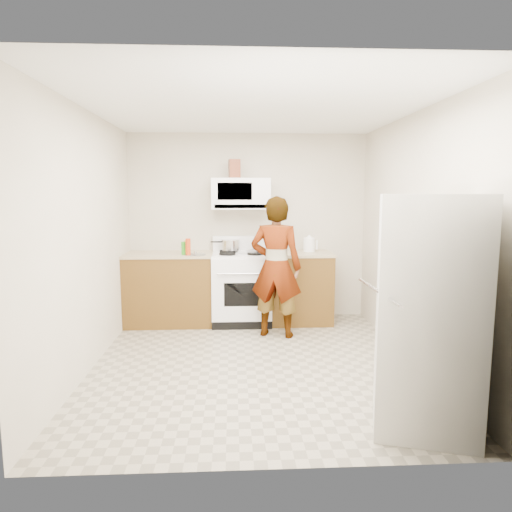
{
  "coord_description": "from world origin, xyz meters",
  "views": [
    {
      "loc": [
        -0.21,
        -4.42,
        1.7
      ],
      "look_at": [
        0.04,
        0.55,
        1.02
      ],
      "focal_mm": 32.0,
      "sensor_mm": 36.0,
      "label": 1
    }
  ],
  "objects": [
    {
      "name": "cabinet_left",
      "position": [
        -1.04,
        1.49,
        0.45
      ],
      "size": [
        1.12,
        0.62,
        0.9
      ],
      "primitive_type": "cube",
      "color": "brown",
      "rests_on": "floor"
    },
    {
      "name": "gas_range",
      "position": [
        -0.1,
        1.48,
        0.49
      ],
      "size": [
        0.76,
        0.65,
        1.13
      ],
      "color": "white",
      "rests_on": "floor"
    },
    {
      "name": "cabinet_right",
      "position": [
        0.68,
        1.49,
        0.45
      ],
      "size": [
        0.8,
        0.62,
        0.9
      ],
      "primitive_type": "cube",
      "color": "brown",
      "rests_on": "floor"
    },
    {
      "name": "counter_right",
      "position": [
        0.68,
        1.49,
        0.92
      ],
      "size": [
        0.82,
        0.64,
        0.03
      ],
      "primitive_type": "cube",
      "color": "tan",
      "rests_on": "cabinet_right"
    },
    {
      "name": "back_wall",
      "position": [
        0.0,
        1.79,
        1.25
      ],
      "size": [
        3.2,
        0.02,
        2.5
      ],
      "primitive_type": "cube",
      "color": "beige",
      "rests_on": "floor"
    },
    {
      "name": "saucepan",
      "position": [
        -0.24,
        1.63,
        1.02
      ],
      "size": [
        0.3,
        0.3,
        0.13
      ],
      "primitive_type": "cylinder",
      "rotation": [
        0.0,
        0.0,
        0.26
      ],
      "color": "silver",
      "rests_on": "gas_range"
    },
    {
      "name": "counter_left",
      "position": [
        -1.04,
        1.49,
        0.92
      ],
      "size": [
        1.14,
        0.64,
        0.03
      ],
      "primitive_type": "cube",
      "color": "tan",
      "rests_on": "cabinet_left"
    },
    {
      "name": "pot_lid",
      "position": [
        -0.69,
        1.31,
        0.94
      ],
      "size": [
        0.36,
        0.36,
        0.01
      ],
      "primitive_type": "cylinder",
      "rotation": [
        0.0,
        0.0,
        0.43
      ],
      "color": "silver",
      "rests_on": "counter_left"
    },
    {
      "name": "jug",
      "position": [
        -0.18,
        1.6,
        2.02
      ],
      "size": [
        0.16,
        0.16,
        0.24
      ],
      "primitive_type": "cube",
      "rotation": [
        0.0,
        0.0,
        0.13
      ],
      "color": "maroon",
      "rests_on": "microwave"
    },
    {
      "name": "bottle_hot_sauce",
      "position": [
        -0.8,
        1.41,
        1.02
      ],
      "size": [
        0.07,
        0.07,
        0.17
      ],
      "primitive_type": "cylinder",
      "rotation": [
        0.0,
        0.0,
        -0.19
      ],
      "color": "gold",
      "rests_on": "counter_left"
    },
    {
      "name": "floor",
      "position": [
        0.0,
        0.0,
        0.0
      ],
      "size": [
        3.6,
        3.6,
        0.0
      ],
      "primitive_type": "plane",
      "color": "gray",
      "rests_on": "ground"
    },
    {
      "name": "person",
      "position": [
        0.3,
        0.89,
        0.84
      ],
      "size": [
        0.7,
        0.56,
        1.68
      ],
      "primitive_type": "imported",
      "rotation": [
        0.0,
        0.0,
        2.85
      ],
      "color": "tan",
      "rests_on": "floor"
    },
    {
      "name": "tray",
      "position": [
        -0.0,
        1.41,
        0.96
      ],
      "size": [
        0.28,
        0.22,
        0.05
      ],
      "primitive_type": "cube",
      "rotation": [
        0.0,
        0.0,
        -0.27
      ],
      "color": "white",
      "rests_on": "gas_range"
    },
    {
      "name": "bottle_spray",
      "position": [
        -0.77,
        1.26,
        1.04
      ],
      "size": [
        0.08,
        0.08,
        0.21
      ],
      "primitive_type": "cylinder",
      "rotation": [
        0.0,
        0.0,
        -0.25
      ],
      "color": "#BF350E",
      "rests_on": "counter_left"
    },
    {
      "name": "bottle_green_cap",
      "position": [
        -0.83,
        1.33,
        1.02
      ],
      "size": [
        0.06,
        0.06,
        0.16
      ],
      "primitive_type": "cylinder",
      "rotation": [
        0.0,
        0.0,
        0.15
      ],
      "color": "#2C9A1C",
      "rests_on": "counter_left"
    },
    {
      "name": "right_wall",
      "position": [
        1.59,
        0.0,
        1.25
      ],
      "size": [
        0.02,
        3.6,
        2.5
      ],
      "primitive_type": "cube",
      "color": "beige",
      "rests_on": "floor"
    },
    {
      "name": "kettle",
      "position": [
        0.81,
        1.56,
        1.03
      ],
      "size": [
        0.2,
        0.2,
        0.18
      ],
      "primitive_type": "cylinder",
      "rotation": [
        0.0,
        0.0,
        0.4
      ],
      "color": "white",
      "rests_on": "counter_right"
    },
    {
      "name": "fridge",
      "position": [
        1.18,
        -1.31,
        0.85
      ],
      "size": [
        0.87,
        0.87,
        1.7
      ],
      "primitive_type": "cube",
      "rotation": [
        0.0,
        0.0,
        -0.3
      ],
      "color": "beige",
      "rests_on": "floor"
    },
    {
      "name": "microwave",
      "position": [
        -0.1,
        1.61,
        1.7
      ],
      "size": [
        0.76,
        0.38,
        0.4
      ],
      "primitive_type": "cube",
      "color": "white",
      "rests_on": "back_wall"
    },
    {
      "name": "broom",
      "position": [
        1.54,
        0.71,
        0.63
      ],
      "size": [
        0.16,
        0.25,
        1.25
      ],
      "primitive_type": "cylinder",
      "rotation": [
        0.14,
        -0.14,
        0.24
      ],
      "color": "silver",
      "rests_on": "floor"
    }
  ]
}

